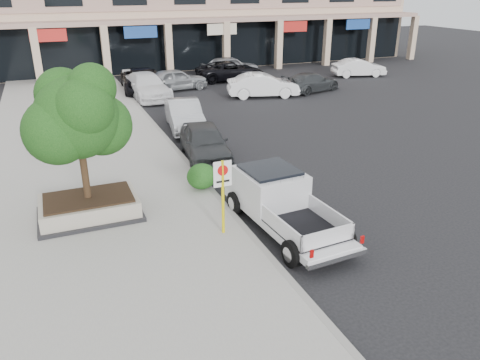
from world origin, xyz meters
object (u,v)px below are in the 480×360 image
Objects in this scene: curb_car_a at (205,142)px; lot_car_b at (263,85)px; curb_car_c at (147,86)px; lot_car_a at (176,79)px; no_parking_sign at (223,187)px; lot_car_e at (230,66)px; lot_car_d at (230,71)px; lot_car_f at (359,68)px; planter at (89,207)px; curb_car_b at (184,115)px; planter_tree at (81,116)px; lot_car_c at (311,82)px; pickup_truck at (286,205)px; curb_car_d at (142,81)px.

lot_car_b reaches higher than curb_car_a.
curb_car_c is 1.21× the size of lot_car_a.
no_parking_sign is 26.66m from lot_car_e.
lot_car_a is 5.34m from lot_car_d.
no_parking_sign is 28.60m from lot_car_f.
curb_car_b is at bearing 57.08° from planter.
curb_car_c is (5.42, 16.85, 0.33)m from planter.
planter is 4.62m from no_parking_sign.
lot_car_b is (7.47, 10.10, 0.03)m from curb_car_a.
planter_tree is at bearing 149.62° from lot_car_d.
curb_car_a is 0.98× the size of lot_car_a.
curb_car_b is 0.97× the size of lot_car_b.
lot_car_b is (9.13, 16.85, -0.85)m from no_parking_sign.
no_parking_sign is 0.50× the size of lot_car_c.
curb_car_b is (5.57, 8.65, -2.65)m from planter_tree.
pickup_truck reaches higher than lot_car_c.
curb_car_d is 1.19× the size of lot_car_e.
lot_car_b reaches higher than lot_car_a.
lot_car_a is 0.85× the size of lot_car_d.
pickup_truck reaches higher than lot_car_d.
lot_car_f is (17.99, 14.02, -0.05)m from curb_car_a.
no_parking_sign is 0.50× the size of lot_car_a.
lot_car_f reaches higher than lot_car_c.
planter is 24.19m from lot_car_d.
curb_car_b is 1.01× the size of lot_car_a.
planter_tree is 17.71m from curb_car_c.
lot_car_d is (0.10, 6.32, -0.04)m from lot_car_b.
no_parking_sign is at bearing -36.34° from planter.
curb_car_a is 12.76m from curb_car_c.
curb_car_c reaches higher than lot_car_b.
lot_car_f is at bearing -101.43° from lot_car_d.
planter_tree is 10.62m from curb_car_b.
curb_car_b is at bearing 92.22° from curb_car_a.
lot_car_e is (9.82, 24.78, -0.80)m from no_parking_sign.
curb_car_c is 8.26m from lot_car_d.
lot_car_a is 9.66m from lot_car_c.
lot_car_a is 15.39m from lot_car_f.
curb_car_a is at bearing -85.60° from curb_car_d.
no_parking_sign is 0.42× the size of pickup_truck.
lot_car_a reaches higher than lot_car_f.
planter_tree reaches higher than pickup_truck.
lot_car_e is at bearing 29.28° from curb_car_c.
lot_car_d is (12.69, 20.36, -2.67)m from planter_tree.
planter_tree is at bearing 141.04° from no_parking_sign.
planter_tree is at bearing 113.55° from lot_car_c.
pickup_truck is at bearing 158.31° from lot_car_e.
no_parking_sign is 0.48× the size of lot_car_b.
curb_car_c is at bearing 116.05° from lot_car_a.
curb_car_a is 4.73m from curb_car_b.
planter_tree reaches higher than planter.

